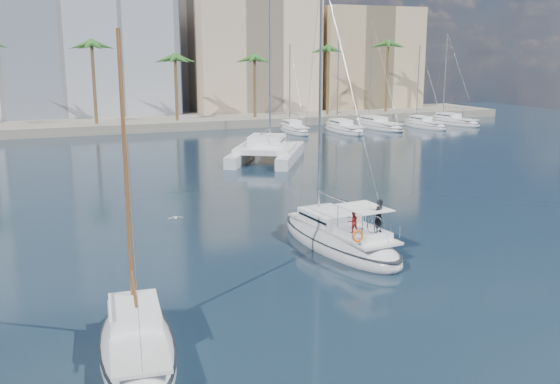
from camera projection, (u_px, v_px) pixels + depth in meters
name	position (u px, v px, depth m)	size (l,w,h in m)	color
ground	(301.00, 250.00, 34.08)	(160.00, 160.00, 0.00)	black
quay	(127.00, 124.00, 89.05)	(120.00, 14.00, 1.20)	gray
building_modern	(28.00, 29.00, 92.53)	(42.00, 16.00, 28.00)	silver
building_beige	(250.00, 56.00, 103.24)	(20.00, 14.00, 20.00)	beige
building_tan_right	(362.00, 61.00, 109.03)	(18.00, 12.00, 18.00)	tan
palm_centre	(128.00, 54.00, 83.32)	(3.60, 3.60, 12.30)	brown
palm_right	(352.00, 54.00, 95.87)	(3.60, 3.60, 12.30)	brown
main_sloop	(339.00, 238.00, 34.44)	(4.36, 10.85, 15.71)	silver
small_sloop	(137.00, 346.00, 21.97)	(3.53, 8.61, 12.03)	silver
catamaran	(267.00, 149.00, 62.10)	(11.33, 13.33, 17.46)	silver
seagull	(175.00, 218.00, 38.78)	(0.97, 0.42, 0.18)	silver
moored_yacht_a	(294.00, 133.00, 83.91)	(2.72, 9.35, 11.90)	silver
moored_yacht_b	(344.00, 132.00, 84.51)	(3.14, 10.78, 13.72)	silver
moored_yacht_c	(378.00, 128.00, 88.71)	(3.55, 12.21, 15.54)	silver
moored_yacht_d	(424.00, 128.00, 89.30)	(2.72, 9.35, 11.90)	silver
moored_yacht_e	(453.00, 124.00, 93.51)	(3.14, 10.78, 13.72)	silver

